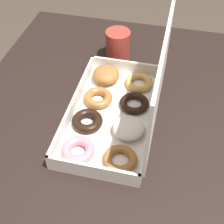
% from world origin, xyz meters
% --- Properties ---
extents(ground_plane, '(8.00, 8.00, 0.00)m').
position_xyz_m(ground_plane, '(0.00, 0.00, 0.00)').
color(ground_plane, '#42382D').
extents(dining_table, '(1.01, 0.95, 0.72)m').
position_xyz_m(dining_table, '(0.00, 0.00, 0.62)').
color(dining_table, black).
rests_on(dining_table, ground_plane).
extents(donut_box, '(0.42, 0.24, 0.28)m').
position_xyz_m(donut_box, '(0.01, -0.01, 0.77)').
color(donut_box, white).
rests_on(donut_box, dining_table).
extents(coffee_mug, '(0.08, 0.08, 0.10)m').
position_xyz_m(coffee_mug, '(-0.27, -0.08, 0.77)').
color(coffee_mug, '#A3382D').
rests_on(coffee_mug, dining_table).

